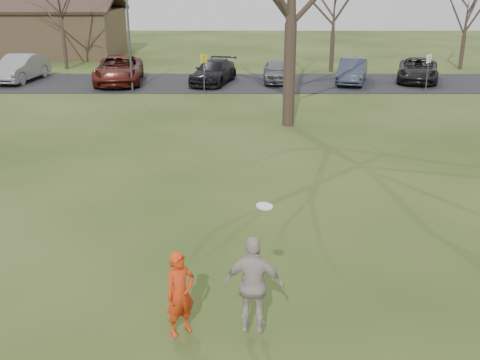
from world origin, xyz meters
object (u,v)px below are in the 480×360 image
object	(u,v)px
car_3	(214,72)
lamp_post	(128,17)
car_6	(418,70)
catching_play	(254,285)
car_1	(20,68)
car_4	(276,71)
player_defender	(180,294)
car_5	(352,71)
car_2	(119,70)

from	to	relation	value
car_3	lamp_post	size ratio (longest dim) A/B	0.74
car_6	catching_play	world-z (taller)	catching_play
lamp_post	catching_play	bearing A→B (deg)	-74.48
car_6	catching_play	distance (m)	27.50
catching_play	lamp_post	bearing A→B (deg)	105.52
catching_play	car_1	bearing A→B (deg)	117.85
car_1	car_3	size ratio (longest dim) A/B	1.03
car_4	car_1	bearing A→B (deg)	-179.93
car_6	car_4	bearing A→B (deg)	-161.22
lamp_post	car_4	bearing A→B (deg)	18.44
player_defender	car_5	bearing A→B (deg)	34.84
car_1	lamp_post	world-z (taller)	lamp_post
car_1	car_2	distance (m)	6.07
player_defender	lamp_post	size ratio (longest dim) A/B	0.25
player_defender	car_5	size ratio (longest dim) A/B	0.36
car_4	car_5	world-z (taller)	car_5
catching_play	lamp_post	size ratio (longest dim) A/B	0.36
car_2	player_defender	bearing A→B (deg)	-82.45
car_4	car_6	distance (m)	8.48
player_defender	car_2	xyz separation A→B (m)	(-6.16, 24.60, 0.04)
player_defender	catching_play	size ratio (longest dim) A/B	0.69
player_defender	car_3	size ratio (longest dim) A/B	0.34
car_1	car_4	distance (m)	15.32
car_3	car_5	size ratio (longest dim) A/B	1.08
car_4	car_5	xyz separation A→B (m)	(4.43, -0.32, 0.06)
car_3	catching_play	bearing A→B (deg)	-71.22
car_1	car_6	size ratio (longest dim) A/B	0.97
player_defender	car_1	world-z (taller)	car_1
player_defender	catching_play	world-z (taller)	catching_play
car_3	catching_play	xyz separation A→B (m)	(1.87, -24.76, 0.38)
car_1	catching_play	size ratio (longest dim) A/B	2.11
car_2	catching_play	world-z (taller)	catching_play
catching_play	lamp_post	world-z (taller)	lamp_post
car_5	car_1	bearing A→B (deg)	-166.35
car_3	catching_play	size ratio (longest dim) A/B	2.04
car_1	car_5	xyz separation A→B (m)	(19.74, -0.61, -0.08)
car_2	lamp_post	size ratio (longest dim) A/B	0.90
car_5	car_6	bearing A→B (deg)	23.99
car_3	car_5	distance (m)	8.15
car_4	car_2	bearing A→B (deg)	-176.54
car_5	catching_play	bearing A→B (deg)	-88.74
car_2	car_5	size ratio (longest dim) A/B	1.32
car_2	lamp_post	distance (m)	4.09
car_1	car_4	bearing A→B (deg)	5.81
car_3	car_1	bearing A→B (deg)	-169.14
catching_play	car_5	bearing A→B (deg)	75.84
player_defender	car_4	bearing A→B (deg)	44.74
car_4	car_6	bearing A→B (deg)	3.13
car_5	lamp_post	xyz separation A→B (m)	(-12.52, -2.38, 3.22)
car_3	car_6	size ratio (longest dim) A/B	0.95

